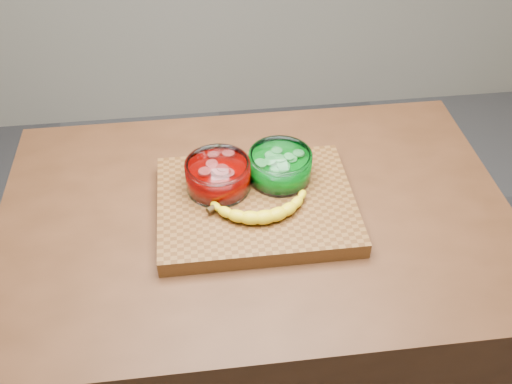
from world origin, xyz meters
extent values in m
cube|color=#4D2B17|center=(0.00, 0.00, 0.45)|extent=(1.20, 0.80, 0.90)
cube|color=brown|center=(0.00, 0.00, 0.92)|extent=(0.45, 0.35, 0.04)
cylinder|color=white|center=(-0.08, 0.05, 0.98)|extent=(0.15, 0.15, 0.07)
cylinder|color=#A80200|center=(-0.08, 0.05, 0.97)|extent=(0.13, 0.13, 0.04)
cylinder|color=#D64743|center=(-0.08, 0.05, 0.99)|extent=(0.12, 0.12, 0.02)
cylinder|color=white|center=(0.07, 0.07, 0.97)|extent=(0.15, 0.15, 0.07)
cylinder|color=#039516|center=(0.07, 0.07, 0.96)|extent=(0.13, 0.13, 0.04)
cylinder|color=#6CE770|center=(0.07, 0.07, 0.99)|extent=(0.12, 0.12, 0.02)
camera|label=1|loc=(-0.12, -0.95, 1.83)|focal=40.00mm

